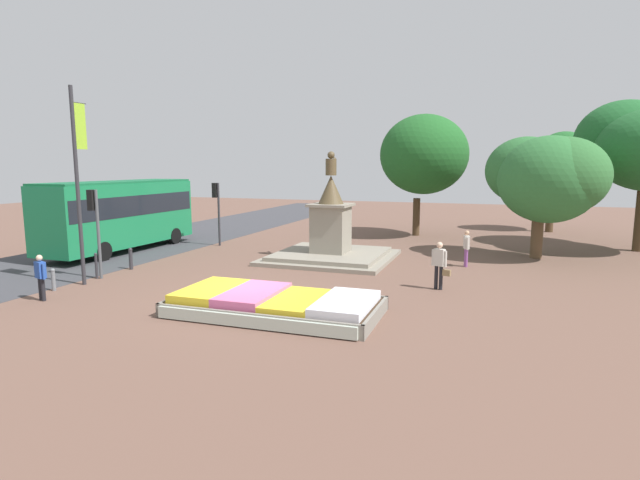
{
  "coord_description": "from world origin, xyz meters",
  "views": [
    {
      "loc": [
        7.51,
        -13.99,
        4.4
      ],
      "look_at": [
        1.25,
        3.7,
        1.59
      ],
      "focal_mm": 28.0,
      "sensor_mm": 36.0,
      "label": 1
    }
  ],
  "objects_px": {
    "flower_planter": "(274,304)",
    "traffic_light_far_corner": "(217,202)",
    "banner_pole": "(78,181)",
    "pedestrian_near_planter": "(466,246)",
    "kerb_bollard_mid_b": "(96,265)",
    "pedestrian_crossing_plaza": "(41,275)",
    "kerb_bollard_north": "(131,258)",
    "traffic_light_mid_block": "(95,217)",
    "city_bus": "(120,211)",
    "statue_monument": "(331,239)",
    "kerb_bollard_mid_a": "(53,279)",
    "pedestrian_with_handbag": "(440,263)"
  },
  "relations": [
    {
      "from": "city_bus",
      "to": "traffic_light_far_corner",
      "type": "bearing_deg",
      "value": 40.88
    },
    {
      "from": "flower_planter",
      "to": "traffic_light_far_corner",
      "type": "bearing_deg",
      "value": 127.85
    },
    {
      "from": "statue_monument",
      "to": "pedestrian_near_planter",
      "type": "height_order",
      "value": "statue_monument"
    },
    {
      "from": "traffic_light_mid_block",
      "to": "pedestrian_near_planter",
      "type": "distance_m",
      "value": 15.38
    },
    {
      "from": "flower_planter",
      "to": "pedestrian_near_planter",
      "type": "height_order",
      "value": "pedestrian_near_planter"
    },
    {
      "from": "banner_pole",
      "to": "pedestrian_near_planter",
      "type": "xyz_separation_m",
      "value": [
        13.22,
        8.2,
        -2.92
      ]
    },
    {
      "from": "city_bus",
      "to": "pedestrian_crossing_plaza",
      "type": "distance_m",
      "value": 9.78
    },
    {
      "from": "pedestrian_near_planter",
      "to": "kerb_bollard_north",
      "type": "bearing_deg",
      "value": -158.14
    },
    {
      "from": "flower_planter",
      "to": "pedestrian_crossing_plaza",
      "type": "height_order",
      "value": "pedestrian_crossing_plaza"
    },
    {
      "from": "pedestrian_with_handbag",
      "to": "kerb_bollard_mid_b",
      "type": "relative_size",
      "value": 1.67
    },
    {
      "from": "banner_pole",
      "to": "pedestrian_crossing_plaza",
      "type": "height_order",
      "value": "banner_pole"
    },
    {
      "from": "pedestrian_crossing_plaza",
      "to": "kerb_bollard_north",
      "type": "height_order",
      "value": "pedestrian_crossing_plaza"
    },
    {
      "from": "pedestrian_near_planter",
      "to": "kerb_bollard_mid_b",
      "type": "relative_size",
      "value": 1.55
    },
    {
      "from": "statue_monument",
      "to": "banner_pole",
      "type": "relative_size",
      "value": 0.79
    },
    {
      "from": "kerb_bollard_mid_b",
      "to": "city_bus",
      "type": "bearing_deg",
      "value": 122.97
    },
    {
      "from": "flower_planter",
      "to": "kerb_bollard_mid_a",
      "type": "distance_m",
      "value": 8.52
    },
    {
      "from": "statue_monument",
      "to": "kerb_bollard_north",
      "type": "bearing_deg",
      "value": -145.33
    },
    {
      "from": "banner_pole",
      "to": "flower_planter",
      "type": "bearing_deg",
      "value": -7.21
    },
    {
      "from": "city_bus",
      "to": "pedestrian_near_planter",
      "type": "xyz_separation_m",
      "value": [
        17.11,
        1.76,
        -1.15
      ]
    },
    {
      "from": "traffic_light_mid_block",
      "to": "pedestrian_crossing_plaza",
      "type": "height_order",
      "value": "traffic_light_mid_block"
    },
    {
      "from": "traffic_light_far_corner",
      "to": "pedestrian_near_planter",
      "type": "relative_size",
      "value": 2.16
    },
    {
      "from": "flower_planter",
      "to": "traffic_light_far_corner",
      "type": "xyz_separation_m",
      "value": [
        -8.35,
        10.74,
        2.14
      ]
    },
    {
      "from": "flower_planter",
      "to": "banner_pole",
      "type": "distance_m",
      "value": 9.01
    },
    {
      "from": "pedestrian_near_planter",
      "to": "pedestrian_crossing_plaza",
      "type": "relative_size",
      "value": 1.05
    },
    {
      "from": "city_bus",
      "to": "kerb_bollard_north",
      "type": "distance_m",
      "value": 5.39
    },
    {
      "from": "flower_planter",
      "to": "city_bus",
      "type": "relative_size",
      "value": 0.69
    },
    {
      "from": "flower_planter",
      "to": "pedestrian_with_handbag",
      "type": "distance_m",
      "value": 6.41
    },
    {
      "from": "flower_planter",
      "to": "pedestrian_crossing_plaza",
      "type": "bearing_deg",
      "value": -171.21
    },
    {
      "from": "pedestrian_with_handbag",
      "to": "banner_pole",
      "type": "bearing_deg",
      "value": -163.88
    },
    {
      "from": "flower_planter",
      "to": "traffic_light_mid_block",
      "type": "xyz_separation_m",
      "value": [
        -8.49,
        2.02,
        2.15
      ]
    },
    {
      "from": "flower_planter",
      "to": "statue_monument",
      "type": "xyz_separation_m",
      "value": [
        -1.14,
        8.91,
        0.7
      ]
    },
    {
      "from": "pedestrian_near_planter",
      "to": "kerb_bollard_mid_a",
      "type": "distance_m",
      "value": 16.43
    },
    {
      "from": "pedestrian_crossing_plaza",
      "to": "kerb_bollard_north",
      "type": "distance_m",
      "value": 5.1
    },
    {
      "from": "pedestrian_near_planter",
      "to": "kerb_bollard_mid_b",
      "type": "height_order",
      "value": "pedestrian_near_planter"
    },
    {
      "from": "banner_pole",
      "to": "kerb_bollard_mid_b",
      "type": "distance_m",
      "value": 3.43
    },
    {
      "from": "flower_planter",
      "to": "traffic_light_far_corner",
      "type": "height_order",
      "value": "traffic_light_far_corner"
    },
    {
      "from": "flower_planter",
      "to": "kerb_bollard_north",
      "type": "distance_m",
      "value": 9.29
    },
    {
      "from": "city_bus",
      "to": "pedestrian_crossing_plaza",
      "type": "xyz_separation_m",
      "value": [
        4.32,
        -8.69,
        -1.2
      ]
    },
    {
      "from": "pedestrian_crossing_plaza",
      "to": "kerb_bollard_mid_b",
      "type": "bearing_deg",
      "value": 102.9
    },
    {
      "from": "banner_pole",
      "to": "kerb_bollard_mid_b",
      "type": "xyz_separation_m",
      "value": [
        -0.29,
        0.91,
        -3.3
      ]
    },
    {
      "from": "pedestrian_near_planter",
      "to": "kerb_bollard_north",
      "type": "relative_size",
      "value": 1.71
    },
    {
      "from": "traffic_light_far_corner",
      "to": "kerb_bollard_mid_b",
      "type": "relative_size",
      "value": 3.35
    },
    {
      "from": "flower_planter",
      "to": "banner_pole",
      "type": "relative_size",
      "value": 0.87
    },
    {
      "from": "banner_pole",
      "to": "kerb_bollard_north",
      "type": "relative_size",
      "value": 7.71
    },
    {
      "from": "city_bus",
      "to": "kerb_bollard_north",
      "type": "height_order",
      "value": "city_bus"
    },
    {
      "from": "kerb_bollard_mid_b",
      "to": "traffic_light_mid_block",
      "type": "bearing_deg",
      "value": 75.19
    },
    {
      "from": "traffic_light_far_corner",
      "to": "kerb_bollard_north",
      "type": "xyz_separation_m",
      "value": [
        -0.11,
        -6.9,
        -1.94
      ]
    },
    {
      "from": "pedestrian_near_planter",
      "to": "kerb_bollard_mid_b",
      "type": "xyz_separation_m",
      "value": [
        -13.51,
        -7.3,
        -0.38
      ]
    },
    {
      "from": "statue_monument",
      "to": "kerb_bollard_mid_b",
      "type": "xyz_separation_m",
      "value": [
        -7.37,
        -6.96,
        -0.46
      ]
    },
    {
      "from": "pedestrian_crossing_plaza",
      "to": "kerb_bollard_mid_a",
      "type": "bearing_deg",
      "value": 122.91
    }
  ]
}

